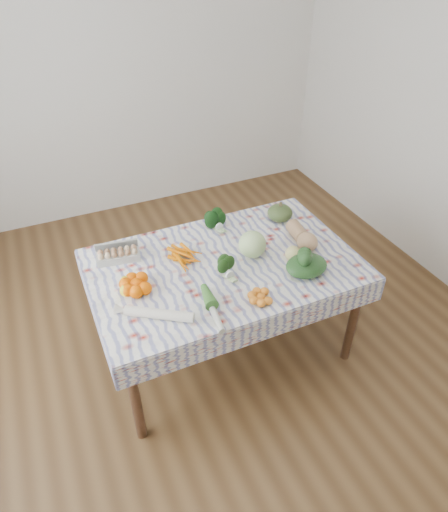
{
  "coord_description": "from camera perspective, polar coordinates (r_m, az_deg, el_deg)",
  "views": [
    {
      "loc": [
        -0.92,
        -2.05,
        2.52
      ],
      "look_at": [
        0.0,
        0.0,
        0.82
      ],
      "focal_mm": 32.0,
      "sensor_mm": 36.0,
      "label": 1
    }
  ],
  "objects": [
    {
      "name": "cabbage",
      "position": [
        2.87,
        3.56,
        1.46
      ],
      "size": [
        0.22,
        0.22,
        0.17
      ],
      "primitive_type": "sphere",
      "rotation": [
        0.0,
        0.0,
        0.35
      ],
      "color": "#BCE18B",
      "rests_on": "tablecloth"
    },
    {
      "name": "spinach_bag",
      "position": [
        2.79,
        10.27,
        -1.19
      ],
      "size": [
        0.3,
        0.26,
        0.11
      ],
      "primitive_type": "ellipsoid",
      "rotation": [
        0.0,
        0.0,
        -0.21
      ],
      "color": "#1A3816",
      "rests_on": "tablecloth"
    },
    {
      "name": "dining_table",
      "position": [
        2.91,
        0.0,
        -2.23
      ],
      "size": [
        1.6,
        1.0,
        0.75
      ],
      "color": "brown",
      "rests_on": "ground"
    },
    {
      "name": "kale_bunch",
      "position": [
        3.15,
        -0.99,
        4.5
      ],
      "size": [
        0.16,
        0.14,
        0.13
      ],
      "primitive_type": "ellipsoid",
      "rotation": [
        0.0,
        0.0,
        0.09
      ],
      "color": "#123911",
      "rests_on": "tablecloth"
    },
    {
      "name": "wall_back",
      "position": [
        4.54,
        -12.65,
        21.98
      ],
      "size": [
        4.0,
        0.04,
        2.8
      ],
      "primitive_type": "cube",
      "color": "white",
      "rests_on": "ground"
    },
    {
      "name": "egg_carton",
      "position": [
        2.94,
        -13.1,
        0.04
      ],
      "size": [
        0.28,
        0.15,
        0.07
      ],
      "primitive_type": "cube",
      "rotation": [
        0.0,
        0.0,
        -0.15
      ],
      "color": "#ABABA6",
      "rests_on": "tablecloth"
    },
    {
      "name": "butternut_squash",
      "position": [
        3.04,
        9.73,
        2.65
      ],
      "size": [
        0.16,
        0.3,
        0.13
      ],
      "primitive_type": "ellipsoid",
      "rotation": [
        0.0,
        0.0,
        -0.1
      ],
      "color": "tan",
      "rests_on": "tablecloth"
    },
    {
      "name": "ground",
      "position": [
        3.38,
        0.0,
        -11.17
      ],
      "size": [
        4.5,
        4.5,
        0.0
      ],
      "primitive_type": "plane",
      "color": "#53371C",
      "rests_on": "ground"
    },
    {
      "name": "daikon",
      "position": [
        2.5,
        -8.11,
        -7.19
      ],
      "size": [
        0.37,
        0.27,
        0.06
      ],
      "primitive_type": "cylinder",
      "rotation": [
        1.57,
        0.0,
        0.99
      ],
      "color": "white",
      "rests_on": "tablecloth"
    },
    {
      "name": "kabocha_squash",
      "position": [
        3.26,
        7.01,
        5.39
      ],
      "size": [
        0.21,
        0.21,
        0.12
      ],
      "primitive_type": "ellipsoid",
      "rotation": [
        0.0,
        0.0,
        -0.18
      ],
      "color": "#44592A",
      "rests_on": "tablecloth"
    },
    {
      "name": "tablecloth",
      "position": [
        2.86,
        0.0,
        -1.02
      ],
      "size": [
        1.66,
        1.06,
        0.01
      ],
      "primitive_type": "cube",
      "color": "white",
      "rests_on": "dining_table"
    },
    {
      "name": "broccoli",
      "position": [
        2.73,
        0.23,
        -1.64
      ],
      "size": [
        0.15,
        0.15,
        0.1
      ],
      "primitive_type": "ellipsoid",
      "rotation": [
        0.0,
        0.0,
        0.14
      ],
      "color": "#1E4314",
      "rests_on": "tablecloth"
    },
    {
      "name": "leek",
      "position": [
        2.51,
        -1.42,
        -6.7
      ],
      "size": [
        0.08,
        0.35,
        0.04
      ],
      "primitive_type": "cylinder",
      "rotation": [
        1.57,
        0.0,
        -0.11
      ],
      "color": "beige",
      "rests_on": "tablecloth"
    },
    {
      "name": "grapefruit",
      "position": [
        2.88,
        8.67,
        0.26
      ],
      "size": [
        0.14,
        0.14,
        0.1
      ],
      "primitive_type": "sphere",
      "rotation": [
        0.0,
        0.0,
        0.43
      ],
      "color": "#DACE74",
      "rests_on": "tablecloth"
    },
    {
      "name": "mandarin_cluster",
      "position": [
        2.59,
        4.63,
        -5.03
      ],
      "size": [
        0.21,
        0.21,
        0.05
      ],
      "primitive_type": "cube",
      "rotation": [
        0.0,
        0.0,
        -0.24
      ],
      "color": "orange",
      "rests_on": "tablecloth"
    },
    {
      "name": "carrot_bunch",
      "position": [
        2.87,
        -4.87,
        -0.37
      ],
      "size": [
        0.28,
        0.26,
        0.04
      ],
      "primitive_type": "cube",
      "rotation": [
        0.0,
        0.0,
        0.35
      ],
      "color": "orange",
      "rests_on": "tablecloth"
    },
    {
      "name": "orange_cluster",
      "position": [
        2.68,
        -10.88,
        -3.51
      ],
      "size": [
        0.26,
        0.26,
        0.08
      ],
      "primitive_type": "cube",
      "rotation": [
        0.0,
        0.0,
        -0.06
      ],
      "color": "#FF6100",
      "rests_on": "tablecloth"
    }
  ]
}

